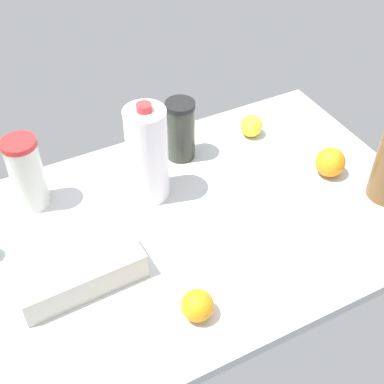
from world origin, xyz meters
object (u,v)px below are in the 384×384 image
(milk_jug, at_px, (147,154))
(orange_far_back, at_px, (197,305))
(shaker_bottle, at_px, (180,130))
(tumbler_cup, at_px, (27,174))
(orange_loose, at_px, (330,162))
(lemon_by_jug, at_px, (251,126))
(egg_carton, at_px, (80,273))

(milk_jug, height_order, orange_far_back, milk_jug)
(shaker_bottle, height_order, milk_jug, milk_jug)
(tumbler_cup, xyz_separation_m, orange_loose, (0.75, -0.26, -0.06))
(shaker_bottle, distance_m, tumbler_cup, 0.43)
(orange_loose, bearing_deg, lemon_by_jug, 110.96)
(milk_jug, xyz_separation_m, orange_loose, (0.47, -0.15, -0.09))
(milk_jug, height_order, tumbler_cup, milk_jug)
(shaker_bottle, bearing_deg, milk_jug, -143.81)
(lemon_by_jug, bearing_deg, milk_jug, -165.50)
(egg_carton, relative_size, orange_loose, 3.45)
(milk_jug, xyz_separation_m, tumbler_cup, (-0.28, 0.10, -0.03))
(lemon_by_jug, relative_size, orange_loose, 0.81)
(tumbler_cup, distance_m, lemon_by_jug, 0.66)
(milk_jug, distance_m, orange_far_back, 0.41)
(shaker_bottle, height_order, tumbler_cup, tumbler_cup)
(egg_carton, xyz_separation_m, tumbler_cup, (-0.03, 0.30, 0.07))
(shaker_bottle, bearing_deg, egg_carton, -142.89)
(tumbler_cup, relative_size, lemon_by_jug, 3.06)
(shaker_bottle, xyz_separation_m, tumbler_cup, (-0.43, -0.00, 0.01))
(shaker_bottle, relative_size, egg_carton, 0.64)
(shaker_bottle, distance_m, lemon_by_jug, 0.24)
(tumbler_cup, xyz_separation_m, orange_far_back, (0.22, -0.50, -0.07))
(tumbler_cup, xyz_separation_m, lemon_by_jug, (0.66, -0.01, -0.07))
(shaker_bottle, distance_m, orange_loose, 0.42)
(tumbler_cup, bearing_deg, lemon_by_jug, -0.66)
(orange_loose, bearing_deg, tumbler_cup, 161.09)
(shaker_bottle, xyz_separation_m, orange_far_back, (-0.21, -0.50, -0.05))
(egg_carton, distance_m, orange_loose, 0.73)
(egg_carton, bearing_deg, orange_far_back, -47.99)
(tumbler_cup, bearing_deg, orange_loose, -18.91)
(milk_jug, distance_m, egg_carton, 0.34)
(egg_carton, height_order, orange_loose, orange_loose)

